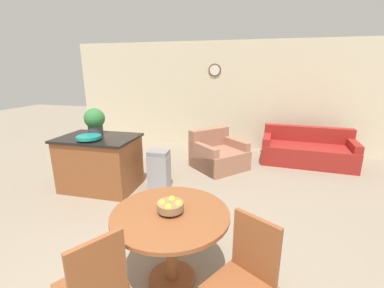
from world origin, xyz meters
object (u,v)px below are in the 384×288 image
Objects in this scene: dining_table at (171,229)px; dining_chair_near_right at (245,275)px; potted_plant at (95,120)px; fruit_bowl at (170,206)px; teal_bowl at (89,137)px; couch at (307,151)px; dining_chair_near_left at (94,285)px; armchair at (218,155)px; kitchen_island at (100,163)px; trash_bin at (159,170)px.

dining_chair_near_right reaches higher than dining_table.
potted_plant reaches higher than dining_table.
fruit_bowl is 0.63× the size of teal_bowl.
dining_table is at bearing -110.81° from couch.
potted_plant is (-1.66, 2.63, 0.63)m from dining_chair_near_left.
dining_chair_near_right is at bearing -100.70° from couch.
armchair reaches higher than dining_table.
potted_plant is at bearing 127.85° from kitchen_island.
potted_plant is at bearing 110.84° from teal_bowl.
fruit_bowl reaches higher than dining_table.
dining_table is 0.24m from fruit_bowl.
fruit_bowl is 0.35× the size of trash_bin.
potted_plant is at bearing 165.04° from armchair.
dining_chair_near_left reaches higher than fruit_bowl.
dining_chair_near_right is 3.58m from armchair.
fruit_bowl is 0.55× the size of potted_plant.
teal_bowl reaches higher than armchair.
dining_table is 1.57× the size of trash_bin.
potted_plant is at bearing 136.08° from fruit_bowl.
teal_bowl reaches higher than trash_bin.
trash_bin is 1.51m from armchair.
dining_chair_near_left is 2.16× the size of potted_plant.
fruit_bowl is 2.52m from kitchen_island.
dining_table is at bearing 5.72° from dining_chair_near_left.
potted_plant is 0.33× the size of armchair.
dining_chair_near_left reaches higher than couch.
armchair is at bearing 27.20° from dining_chair_near_left.
dining_chair_near_right reaches higher than fruit_bowl.
dining_chair_near_right reaches higher than armchair.
dining_table is 3.17m from armchair.
teal_bowl is at bearing 141.06° from fruit_bowl.
kitchen_island is at bearing 172.23° from armchair.
fruit_bowl is 0.12× the size of couch.
dining_chair_near_right is 4.42m from couch.
couch is at bearing -24.60° from armchair.
dining_chair_near_right reaches higher than couch.
potted_plant is 0.64× the size of trash_bin.
dining_table is 2.45× the size of potted_plant.
kitchen_island is 4.32m from couch.
couch is at bearing 36.13° from trash_bin.
couch is at bearing 6.48° from dining_chair_near_left.
fruit_bowl is 4.36m from couch.
dining_chair_near_left is at bearing -79.31° from trash_bin.
dining_table is 1.13× the size of dining_chair_near_left.
teal_bowl is at bearing -157.07° from trash_bin.
fruit_bowl is (-0.00, -0.00, 0.24)m from dining_table.
dining_table is 0.78m from dining_chair_near_left.
fruit_bowl reaches higher than trash_bin.
dining_chair_near_left is 3.97× the size of fruit_bowl.
teal_bowl is 2.58m from armchair.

